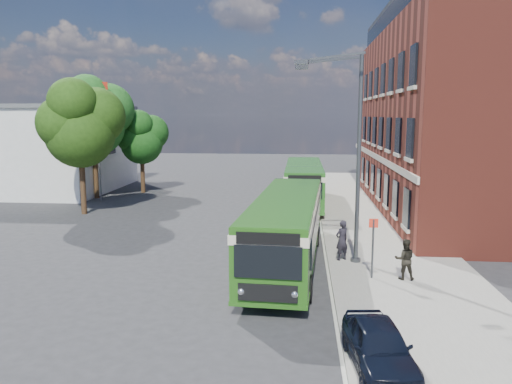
# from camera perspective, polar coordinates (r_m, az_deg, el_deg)

# --- Properties ---
(ground) EXTENTS (120.00, 120.00, 0.00)m
(ground) POSITION_cam_1_polar(r_m,az_deg,el_deg) (24.45, -1.49, -6.60)
(ground) COLOR #2B2A2D
(ground) RESTS_ON ground
(pavement) EXTENTS (6.00, 48.00, 0.15)m
(pavement) POSITION_cam_1_polar(r_m,az_deg,el_deg) (32.33, 12.67, -2.86)
(pavement) COLOR gray
(pavement) RESTS_ON ground
(kerb_line) EXTENTS (0.12, 48.00, 0.01)m
(kerb_line) POSITION_cam_1_polar(r_m,az_deg,el_deg) (32.09, 7.25, -2.93)
(kerb_line) COLOR beige
(kerb_line) RESTS_ON ground
(brick_office) EXTENTS (12.10, 26.00, 14.20)m
(brick_office) POSITION_cam_1_polar(r_m,az_deg,el_deg) (37.13, 23.14, 8.84)
(brick_office) COLOR maroon
(brick_office) RESTS_ON ground
(white_building) EXTENTS (9.40, 13.40, 7.30)m
(white_building) POSITION_cam_1_polar(r_m,az_deg,el_deg) (46.43, -21.40, 4.71)
(white_building) COLOR silver
(white_building) RESTS_ON ground
(flagpole) EXTENTS (0.95, 0.10, 9.00)m
(flagpole) POSITION_cam_1_polar(r_m,az_deg,el_deg) (39.51, -17.52, 6.15)
(flagpole) COLOR #3E4044
(flagpole) RESTS_ON ground
(street_lamp) EXTENTS (2.96, 2.38, 9.00)m
(street_lamp) POSITION_cam_1_polar(r_m,az_deg,el_deg) (21.57, 10.71, 4.12)
(street_lamp) COLOR #3E4044
(street_lamp) RESTS_ON ground
(bus_stop_sign) EXTENTS (0.35, 0.08, 2.52)m
(bus_stop_sign) POSITION_cam_1_polar(r_m,az_deg,el_deg) (20.04, 13.21, -5.84)
(bus_stop_sign) COLOR #3E4044
(bus_stop_sign) RESTS_ON ground
(bus_front) EXTENTS (3.34, 12.66, 3.02)m
(bus_front) POSITION_cam_1_polar(r_m,az_deg,el_deg) (21.68, 3.53, -3.62)
(bus_front) COLOR #235715
(bus_front) RESTS_ON ground
(bus_rear) EXTENTS (2.68, 11.75, 3.02)m
(bus_rear) POSITION_cam_1_polar(r_m,az_deg,el_deg) (36.07, 5.49, 1.35)
(bus_rear) COLOR #245F1E
(bus_rear) RESTS_ON ground
(parked_car) EXTENTS (1.81, 3.70, 1.21)m
(parked_car) POSITION_cam_1_polar(r_m,az_deg,el_deg) (13.46, 13.87, -16.68)
(parked_car) COLOR black
(parked_car) RESTS_ON pavement
(pedestrian_a) EXTENTS (0.78, 0.73, 1.78)m
(pedestrian_a) POSITION_cam_1_polar(r_m,az_deg,el_deg) (22.34, 9.79, -5.45)
(pedestrian_a) COLOR black
(pedestrian_a) RESTS_ON pavement
(pedestrian_b) EXTENTS (0.80, 0.63, 1.61)m
(pedestrian_b) POSITION_cam_1_polar(r_m,az_deg,el_deg) (20.34, 16.64, -7.38)
(pedestrian_b) COLOR black
(pedestrian_b) RESTS_ON pavement
(tree_left) EXTENTS (5.21, 4.96, 8.80)m
(tree_left) POSITION_cam_1_polar(r_m,az_deg,el_deg) (34.30, -19.45, 7.44)
(tree_left) COLOR #321D12
(tree_left) RESTS_ON ground
(tree_mid) EXTENTS (5.62, 5.35, 9.50)m
(tree_mid) POSITION_cam_1_polar(r_m,az_deg,el_deg) (40.71, -18.07, 8.31)
(tree_mid) COLOR #321D12
(tree_mid) RESTS_ON ground
(tree_right) EXTENTS (4.09, 3.89, 6.90)m
(tree_right) POSITION_cam_1_polar(r_m,az_deg,el_deg) (42.75, -12.92, 6.16)
(tree_right) COLOR #321D12
(tree_right) RESTS_ON ground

